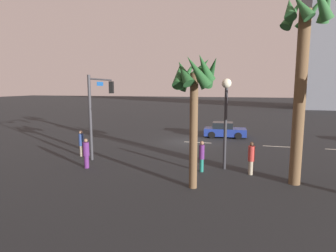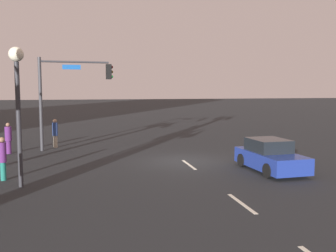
% 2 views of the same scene
% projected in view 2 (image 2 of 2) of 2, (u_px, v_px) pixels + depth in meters
% --- Properties ---
extents(ground_plane, '(220.00, 220.00, 0.00)m').
position_uv_depth(ground_plane, '(184.00, 161.00, 20.20)').
color(ground_plane, '#232628').
extents(lane_stripe_2, '(2.25, 0.14, 0.01)m').
position_uv_depth(lane_stripe_2, '(242.00, 203.00, 12.79)').
color(lane_stripe_2, silver).
rests_on(lane_stripe_2, ground_plane).
extents(lane_stripe_3, '(2.41, 0.14, 0.01)m').
position_uv_depth(lane_stripe_3, '(189.00, 165.00, 19.22)').
color(lane_stripe_3, silver).
rests_on(lane_stripe_3, ground_plane).
extents(car_0, '(4.09, 2.06, 1.47)m').
position_uv_depth(car_0, '(270.00, 156.00, 17.79)').
color(car_0, navy).
rests_on(car_0, ground_plane).
extents(traffic_signal, '(0.72, 4.51, 5.68)m').
position_uv_depth(traffic_signal, '(67.00, 88.00, 23.61)').
color(traffic_signal, '#38383D').
rests_on(traffic_signal, ground_plane).
extents(streetlamp, '(0.56, 0.56, 5.38)m').
position_uv_depth(streetlamp, '(17.00, 88.00, 14.59)').
color(streetlamp, '#2D2D33').
rests_on(streetlamp, ground_plane).
extents(pedestrian_1, '(0.36, 0.36, 1.82)m').
position_uv_depth(pedestrian_1, '(3.00, 157.00, 15.90)').
color(pedestrian_1, '#1E7266').
rests_on(pedestrian_1, ground_plane).
extents(pedestrian_2, '(0.39, 0.39, 1.82)m').
position_uv_depth(pedestrian_2, '(8.00, 138.00, 22.37)').
color(pedestrian_2, '#59266B').
rests_on(pedestrian_2, ground_plane).
extents(pedestrian_3, '(0.35, 0.35, 1.84)m').
position_uv_depth(pedestrian_3, '(55.00, 132.00, 24.73)').
color(pedestrian_3, '#B2A58C').
rests_on(pedestrian_3, ground_plane).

